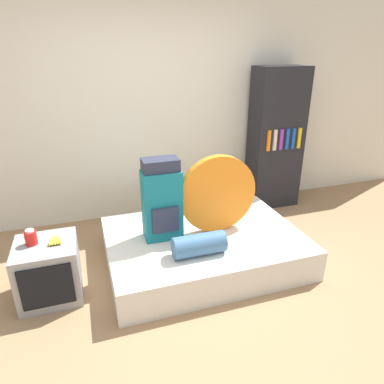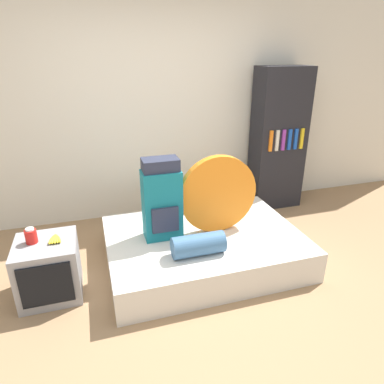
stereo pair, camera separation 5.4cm
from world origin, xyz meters
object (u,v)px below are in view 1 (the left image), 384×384
Objects in this scene: backpack at (162,201)px; tent_bag at (218,194)px; sleeping_roll at (199,245)px; canister at (31,237)px; bookshelf at (276,139)px; television at (49,270)px.

backpack is 0.54m from tent_bag.
sleeping_roll is 1.37m from canister.
canister reaches higher than sleeping_roll.
backpack is 1.99m from bookshelf.
bookshelf is (1.51, 1.35, 0.49)m from sleeping_roll.
sleeping_roll is at bearing -11.62° from canister.
bookshelf is at bearing 39.34° from tent_bag.
backpack is 1.67× the size of sleeping_roll.
tent_bag is 1.56m from bookshelf.
canister reaches higher than television.
television is (-1.02, -0.16, -0.43)m from backpack.
canister is at bearing 168.38° from sleeping_roll.
tent_bag is 1.62m from television.
tent_bag is at bearing -3.45° from backpack.
bookshelf reaches higher than tent_bag.
canister is (-0.09, 0.04, 0.31)m from television.
backpack is 1.01× the size of tent_bag.
tent_bag is (0.54, -0.03, 0.01)m from backpack.
bookshelf reaches higher than sleeping_roll.
backpack is 1.12m from television.
bookshelf is (2.76, 1.11, 0.64)m from television.
backpack reaches higher than canister.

